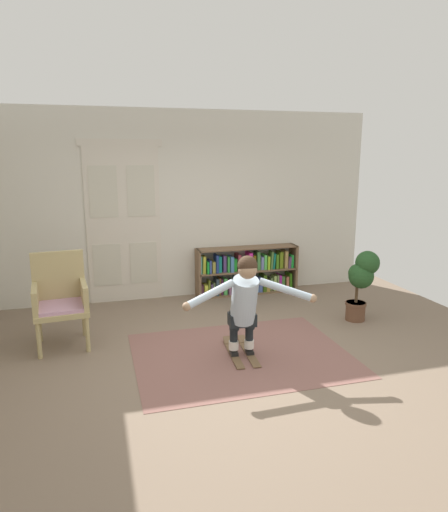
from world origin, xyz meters
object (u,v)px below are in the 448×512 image
object	(u,v)px
bookshelf	(247,272)
wicker_chair	(60,298)
person_skier	(245,299)
skis_pair	(241,352)
potted_plant	(361,278)

from	to	relation	value
bookshelf	wicker_chair	size ratio (longest dim) A/B	1.52
wicker_chair	person_skier	size ratio (longest dim) A/B	0.78
bookshelf	person_skier	distance (m)	2.55
bookshelf	skis_pair	xyz separation A→B (m)	(-0.82, -2.22, -0.33)
potted_plant	skis_pair	world-z (taller)	potted_plant
bookshelf	potted_plant	world-z (taller)	potted_plant
bookshelf	wicker_chair	distance (m)	3.11
bookshelf	skis_pair	world-z (taller)	bookshelf
wicker_chair	person_skier	world-z (taller)	person_skier
potted_plant	skis_pair	distance (m)	2.05
bookshelf	person_skier	size ratio (longest dim) A/B	1.18
skis_pair	person_skier	bearing A→B (deg)	-94.24
wicker_chair	potted_plant	distance (m)	3.85
person_skier	skis_pair	bearing A→B (deg)	85.76
potted_plant	person_skier	bearing A→B (deg)	-158.78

